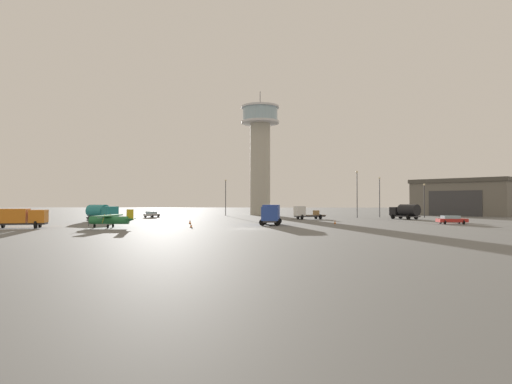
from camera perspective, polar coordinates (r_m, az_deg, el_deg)
The scene contains 18 objects.
ground_plane at distance 57.71m, azimuth -0.97°, elevation -4.84°, with size 400.00×400.00×0.00m, color #60605E.
control_tower at distance 117.23m, azimuth 0.55°, elevation 5.66°, with size 10.08×10.08×33.11m.
hangar at distance 128.32m, azimuth 26.03°, elevation -0.62°, with size 31.65×31.41×9.38m.
airplane_green at distance 63.17m, azimuth -18.53°, elevation -3.38°, with size 6.74×8.57×2.54m.
truck_flatbed_white at distance 88.86m, azimuth 6.41°, elevation -2.74°, with size 6.61×4.40×2.64m.
truck_fuel_tanker_teal at distance 83.97m, azimuth -19.51°, elevation -2.48°, with size 6.44×4.93×3.04m.
truck_box_blue at distance 67.73m, azimuth 1.96°, elevation -2.83°, with size 3.45×7.14×3.08m.
truck_fuel_tanker_black at distance 93.64m, azimuth 18.93°, elevation -2.36°, with size 5.30×6.43×3.04m.
truck_box_orange at distance 67.11m, azimuth -28.72°, elevation -2.87°, with size 7.57×4.52×2.63m.
car_silver at distance 102.36m, azimuth -13.44°, elevation -2.81°, with size 2.90×4.79×1.37m.
car_red at distance 76.46m, azimuth 24.14°, elevation -3.29°, with size 4.53×2.50×1.37m.
light_post_west at distance 103.75m, azimuth 21.11°, elevation -0.61°, with size 0.44×0.44×7.59m.
light_post_east at distance 99.60m, azimuth 13.05°, elevation 0.21°, with size 0.44×0.44×10.43m.
light_post_north at distance 111.80m, azimuth -3.99°, elevation -0.28°, with size 0.44×0.44×9.26m.
light_post_centre at distance 104.29m, azimuth 15.82°, elevation -0.19°, with size 0.44×0.44×9.19m.
traffic_cone_near_left at distance 71.64m, azimuth 10.26°, elevation -3.87°, with size 0.36×0.36×0.62m.
traffic_cone_near_right at distance 61.32m, azimuth -8.47°, elevation -4.33°, with size 0.36×0.36×0.61m.
traffic_cone_mid_apron at distance 71.32m, azimuth -8.61°, elevation -3.84°, with size 0.36×0.36×0.73m.
Camera 1 is at (3.75, -57.47, 3.63)m, focal length 30.66 mm.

